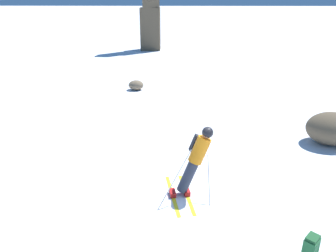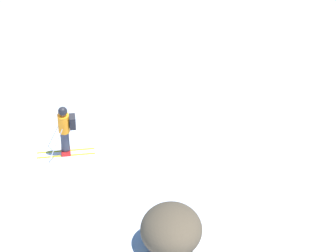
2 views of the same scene
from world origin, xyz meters
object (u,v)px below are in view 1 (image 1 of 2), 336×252
(exposed_boulder_0, at_px, (332,128))
(spare_backpack, at_px, (311,247))
(skier, at_px, (196,157))
(exposed_boulder_1, at_px, (136,85))

(exposed_boulder_0, bearing_deg, spare_backpack, -116.27)
(skier, height_order, spare_backpack, skier)
(exposed_boulder_1, bearing_deg, skier, -74.66)
(spare_backpack, distance_m, exposed_boulder_1, 12.64)
(exposed_boulder_0, distance_m, exposed_boulder_1, 9.76)
(exposed_boulder_1, bearing_deg, exposed_boulder_0, -41.53)
(skier, distance_m, exposed_boulder_0, 5.64)
(skier, bearing_deg, spare_backpack, -56.48)
(spare_backpack, height_order, exposed_boulder_0, exposed_boulder_0)
(spare_backpack, relative_size, exposed_boulder_0, 0.30)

